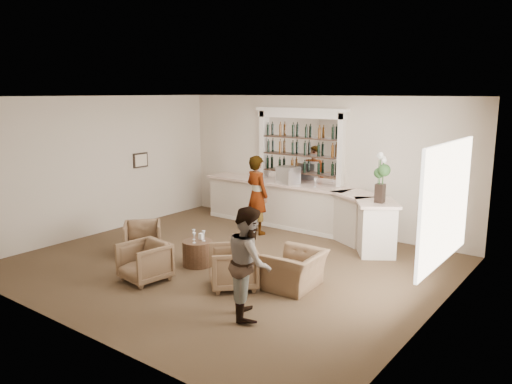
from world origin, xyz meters
TOP-DOWN VIEW (x-y plane):
  - ground at (0.00, 0.00)m, footprint 8.00×8.00m
  - room_shell at (0.16, 0.71)m, footprint 8.04×7.02m
  - bar_counter at (-0.16, 3.00)m, footprint 5.72×1.80m
  - back_bar_alcove at (-0.50, 3.41)m, footprint 2.64×0.25m
  - cocktail_table at (-0.47, -0.41)m, footprint 0.59×0.59m
  - sommelier at (-0.91, 2.15)m, footprint 0.79×0.62m
  - guest at (1.73, -1.58)m, footprint 1.03×1.06m
  - armchair_left at (-1.88, -0.60)m, footprint 1.07×1.07m
  - armchair_center at (-0.67, -1.59)m, footprint 0.87×0.89m
  - armchair_right at (0.81, -0.87)m, footprint 1.14×1.14m
  - armchair_far at (1.70, -0.23)m, footprint 0.95×1.07m
  - espresso_machine at (-0.58, 3.01)m, footprint 0.58×0.53m
  - flower_vase at (2.14, 2.32)m, footprint 0.27×0.27m
  - wine_glass_bar_left at (0.19, 3.02)m, footprint 0.07×0.07m
  - wine_glass_bar_right at (-0.45, 3.01)m, footprint 0.07×0.07m
  - wine_glass_tbl_a at (-0.59, -0.38)m, footprint 0.07×0.07m
  - wine_glass_tbl_b at (-0.37, -0.33)m, footprint 0.07×0.07m
  - wine_glass_tbl_c at (-0.43, -0.54)m, footprint 0.07×0.07m
  - napkin_holder at (-0.49, -0.27)m, footprint 0.08×0.08m

SIDE VIEW (x-z plane):
  - ground at x=0.00m, z-range 0.00..0.00m
  - cocktail_table at x=-0.47m, z-range 0.00..0.50m
  - armchair_far at x=1.70m, z-range 0.00..0.66m
  - armchair_left at x=-1.88m, z-range 0.00..0.70m
  - armchair_center at x=-0.67m, z-range 0.00..0.72m
  - armchair_right at x=0.81m, z-range 0.00..0.75m
  - napkin_holder at x=-0.49m, z-range 0.50..0.62m
  - bar_counter at x=-0.16m, z-range 0.00..1.14m
  - wine_glass_tbl_a at x=-0.59m, z-range 0.50..0.71m
  - wine_glass_tbl_b at x=-0.37m, z-range 0.50..0.71m
  - wine_glass_tbl_c at x=-0.43m, z-range 0.50..0.71m
  - guest at x=1.73m, z-range 0.00..1.72m
  - sommelier at x=-0.91m, z-range 0.00..1.91m
  - wine_glass_bar_left at x=0.19m, z-range 1.14..1.35m
  - wine_glass_bar_right at x=-0.45m, z-range 1.14..1.35m
  - espresso_machine at x=-0.58m, z-range 1.14..1.57m
  - flower_vase at x=2.14m, z-range 1.21..2.25m
  - back_bar_alcove at x=-0.50m, z-range 0.53..3.53m
  - room_shell at x=0.16m, z-range 0.68..4.00m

